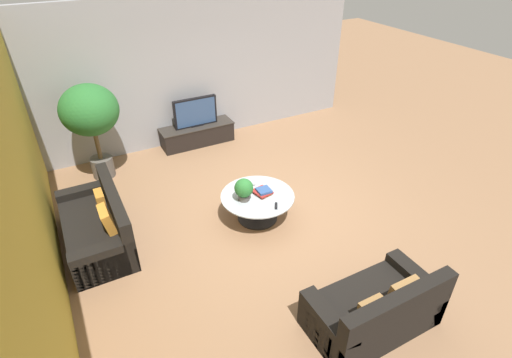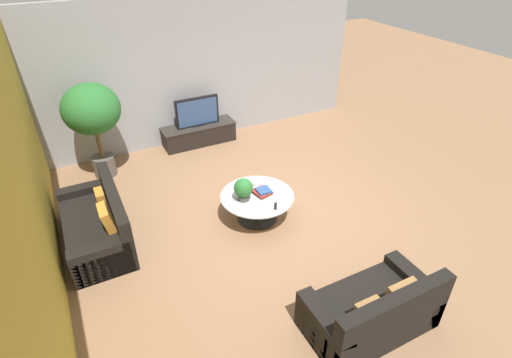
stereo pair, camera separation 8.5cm
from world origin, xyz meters
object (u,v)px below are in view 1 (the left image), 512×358
Objects in this scene: potted_plant_tabletop at (244,189)px; coffee_table at (258,202)px; television at (195,112)px; couch_near_entry at (375,310)px; couch_by_wall at (98,227)px; media_console at (197,134)px; potted_palm_tall at (90,114)px.

coffee_table is at bearing -0.13° from potted_plant_tabletop.
television reaches higher than couch_near_entry.
couch_by_wall is at bearing -49.98° from couch_near_entry.
potted_plant_tabletop is at bearing 74.33° from couch_by_wall.
media_console is 1.34× the size of coffee_table.
media_console is 5.42m from couch_near_entry.
potted_palm_tall is 4.90× the size of potted_plant_tabletop.
media_console is 1.04× the size of couch_near_entry.
television is at bearing -88.57° from couch_near_entry.
coffee_table is at bearing -91.72° from media_console.
coffee_table is 0.41m from potted_plant_tabletop.
potted_palm_tall reaches higher than television.
couch_by_wall is at bearing -136.41° from television.
couch_by_wall reaches higher than coffee_table.
coffee_table is at bearing -84.87° from couch_near_entry.
couch_by_wall reaches higher than media_console.
television is 2.55× the size of potted_plant_tabletop.
couch_by_wall is at bearing -101.49° from potted_palm_tall.
couch_near_entry is 0.85× the size of potted_palm_tall.
coffee_table is at bearing -91.72° from television.
television is at bearing 88.28° from coffee_table.
coffee_table is 0.66× the size of couch_by_wall.
coffee_table is 2.49m from couch_near_entry.
couch_by_wall is at bearing -136.39° from media_console.
potted_plant_tabletop is (-0.46, 2.48, 0.36)m from couch_near_entry.
potted_plant_tabletop is at bearing -96.36° from media_console.
couch_by_wall is at bearing 164.33° from potted_plant_tabletop.
media_console is 2.98m from potted_plant_tabletop.
potted_palm_tall is at bearing 124.39° from potted_plant_tabletop.
television is at bearing 83.63° from potted_plant_tabletop.
potted_palm_tall reaches higher than media_console.
television reaches higher than potted_plant_tabletop.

